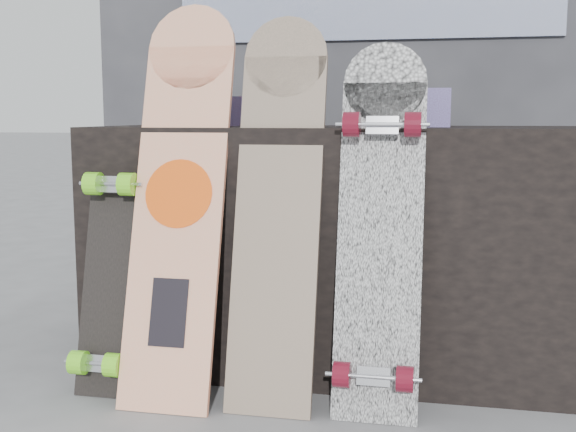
% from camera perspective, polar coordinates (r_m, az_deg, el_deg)
% --- Properties ---
extents(ground, '(60.00, 60.00, 0.00)m').
position_cam_1_polar(ground, '(2.06, 1.96, -15.95)').
color(ground, slate).
rests_on(ground, ground).
extents(vendor_table, '(1.60, 0.60, 0.80)m').
position_cam_1_polar(vendor_table, '(2.42, 4.03, -2.45)').
color(vendor_table, black).
rests_on(vendor_table, ground).
extents(booth, '(2.40, 0.22, 2.20)m').
position_cam_1_polar(booth, '(3.24, 6.25, 12.62)').
color(booth, '#2F2F34').
rests_on(booth, ground).
extents(merch_box_purple, '(0.18, 0.12, 0.10)m').
position_cam_1_polar(merch_box_purple, '(2.52, -3.42, 8.25)').
color(merch_box_purple, '#422F62').
rests_on(merch_box_purple, vendor_table).
extents(merch_box_small, '(0.14, 0.14, 0.12)m').
position_cam_1_polar(merch_box_small, '(2.36, 11.00, 8.39)').
color(merch_box_small, '#422F62').
rests_on(merch_box_small, vendor_table).
extents(merch_box_flat, '(0.22, 0.10, 0.06)m').
position_cam_1_polar(merch_box_flat, '(2.50, 9.14, 7.71)').
color(merch_box_flat, '#D1B78C').
rests_on(merch_box_flat, vendor_table).
extents(longboard_geisha, '(0.27, 0.37, 1.18)m').
position_cam_1_polar(longboard_geisha, '(2.16, -8.51, 2.18)').
color(longboard_geisha, beige).
rests_on(longboard_geisha, ground).
extents(longboard_celtic, '(0.25, 0.31, 1.13)m').
position_cam_1_polar(longboard_celtic, '(2.09, -0.75, 1.50)').
color(longboard_celtic, '#CEAD8C').
rests_on(longboard_celtic, ground).
extents(longboard_cascadia, '(0.24, 0.31, 1.05)m').
position_cam_1_polar(longboard_cascadia, '(2.03, 7.28, -0.53)').
color(longboard_cascadia, white).
rests_on(longboard_cascadia, ground).
extents(skateboard_dark, '(0.18, 0.29, 0.81)m').
position_cam_1_polar(skateboard_dark, '(2.25, -13.82, -3.19)').
color(skateboard_dark, black).
rests_on(skateboard_dark, ground).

